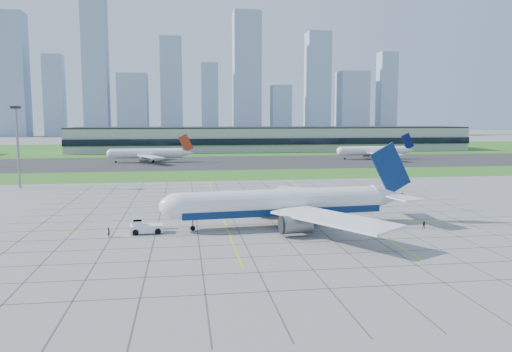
{
  "coord_description": "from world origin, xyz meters",
  "views": [
    {
      "loc": [
        -18.33,
        -100.52,
        22.08
      ],
      "look_at": [
        0.03,
        26.3,
        7.0
      ],
      "focal_mm": 35.0,
      "sensor_mm": 36.0,
      "label": 1
    }
  ],
  "objects_px": {
    "pushback_tug": "(145,228)",
    "distant_jet_2": "(374,151)",
    "light_mast": "(17,136)",
    "airliner": "(284,204)",
    "distant_jet_1": "(148,153)",
    "crew_near": "(109,232)",
    "crew_far": "(424,225)"
  },
  "relations": [
    {
      "from": "pushback_tug",
      "to": "distant_jet_2",
      "type": "bearing_deg",
      "value": 50.31
    },
    {
      "from": "light_mast",
      "to": "airliner",
      "type": "xyz_separation_m",
      "value": [
        71.64,
        -67.25,
        -11.56
      ]
    },
    {
      "from": "airliner",
      "to": "distant_jet_2",
      "type": "distance_m",
      "value": 173.3
    },
    {
      "from": "airliner",
      "to": "distant_jet_1",
      "type": "bearing_deg",
      "value": 98.61
    },
    {
      "from": "pushback_tug",
      "to": "crew_near",
      "type": "distance_m",
      "value": 6.73
    },
    {
      "from": "distant_jet_2",
      "to": "airliner",
      "type": "bearing_deg",
      "value": -117.38
    },
    {
      "from": "pushback_tug",
      "to": "light_mast",
      "type": "bearing_deg",
      "value": 116.98
    },
    {
      "from": "airliner",
      "to": "crew_near",
      "type": "distance_m",
      "value": 34.56
    },
    {
      "from": "crew_near",
      "to": "crew_far",
      "type": "distance_m",
      "value": 61.18
    },
    {
      "from": "distant_jet_1",
      "to": "crew_far",
      "type": "bearing_deg",
      "value": -67.86
    },
    {
      "from": "pushback_tug",
      "to": "distant_jet_2",
      "type": "height_order",
      "value": "distant_jet_2"
    },
    {
      "from": "light_mast",
      "to": "distant_jet_1",
      "type": "bearing_deg",
      "value": 67.95
    },
    {
      "from": "light_mast",
      "to": "pushback_tug",
      "type": "bearing_deg",
      "value": -57.79
    },
    {
      "from": "airliner",
      "to": "crew_far",
      "type": "bearing_deg",
      "value": -19.23
    },
    {
      "from": "pushback_tug",
      "to": "crew_far",
      "type": "distance_m",
      "value": 54.92
    },
    {
      "from": "crew_near",
      "to": "crew_far",
      "type": "relative_size",
      "value": 1.08
    },
    {
      "from": "light_mast",
      "to": "distant_jet_2",
      "type": "relative_size",
      "value": 0.6
    },
    {
      "from": "airliner",
      "to": "crew_near",
      "type": "bearing_deg",
      "value": -177.37
    },
    {
      "from": "crew_near",
      "to": "distant_jet_1",
      "type": "height_order",
      "value": "distant_jet_1"
    },
    {
      "from": "crew_near",
      "to": "crew_far",
      "type": "xyz_separation_m",
      "value": [
        61.15,
        -2.06,
        -0.06
      ]
    },
    {
      "from": "crew_near",
      "to": "distant_jet_2",
      "type": "xyz_separation_m",
      "value": [
        113.74,
        158.58,
        3.6
      ]
    },
    {
      "from": "airliner",
      "to": "pushback_tug",
      "type": "distance_m",
      "value": 27.98
    },
    {
      "from": "airliner",
      "to": "distant_jet_2",
      "type": "height_order",
      "value": "airliner"
    },
    {
      "from": "airliner",
      "to": "distant_jet_2",
      "type": "bearing_deg",
      "value": 57.38
    },
    {
      "from": "pushback_tug",
      "to": "crew_near",
      "type": "relative_size",
      "value": 5.18
    },
    {
      "from": "crew_far",
      "to": "light_mast",
      "type": "bearing_deg",
      "value": 162.81
    },
    {
      "from": "airliner",
      "to": "crew_near",
      "type": "xyz_separation_m",
      "value": [
        -34.03,
        -4.7,
        -3.73
      ]
    },
    {
      "from": "distant_jet_1",
      "to": "crew_near",
      "type": "bearing_deg",
      "value": -88.77
    },
    {
      "from": "crew_near",
      "to": "light_mast",
      "type": "bearing_deg",
      "value": 40.14
    },
    {
      "from": "light_mast",
      "to": "crew_near",
      "type": "relative_size",
      "value": 14.43
    },
    {
      "from": "airliner",
      "to": "crew_far",
      "type": "distance_m",
      "value": 28.2
    },
    {
      "from": "airliner",
      "to": "crew_far",
      "type": "height_order",
      "value": "airliner"
    }
  ]
}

